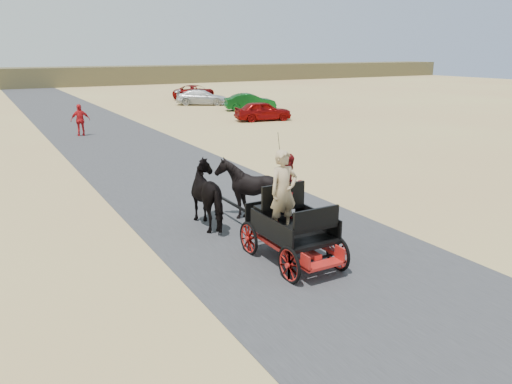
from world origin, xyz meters
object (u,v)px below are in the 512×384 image
pedestrian (80,120)px  car_a (263,111)px  carriage (291,246)px  horse_right (248,189)px  car_b (250,102)px  car_d (195,92)px  horse_left (212,195)px  car_c (202,97)px

pedestrian → car_a: bearing=-175.2°
carriage → horse_right: bearing=79.6°
carriage → car_a: size_ratio=0.64×
car_a → car_b: car_b is taller
car_a → car_b: 5.91m
car_a → car_d: car_d is taller
car_d → pedestrian: bearing=105.9°
carriage → horse_right: size_ratio=1.41×
horse_left → pedestrian: 16.76m
horse_left → car_d: bearing=-112.0°
carriage → car_b: car_b is taller
horse_right → car_d: size_ratio=0.36×
carriage → car_a: car_a is taller
carriage → car_d: 38.87m
pedestrian → horse_right: bearing=97.0°
car_a → car_b: size_ratio=0.95×
carriage → horse_left: (-0.55, 3.00, 0.49)m
carriage → horse_left: horse_left is taller
car_b → car_d: (-0.07, 10.90, 0.01)m
car_b → horse_left: bearing=165.8°
car_b → car_c: car_b is taller
carriage → car_c: (11.47, 31.30, 0.28)m
horse_left → car_b: size_ratio=0.51×
car_c → car_d: 5.54m
car_d → car_c: bearing=128.7°
horse_left → car_c: horse_left is taller
carriage → car_d: car_d is taller
horse_right → car_b: (12.56, 22.72, -0.20)m
horse_left → pedestrian: (-0.17, 16.76, 0.02)m
pedestrian → car_b: 15.06m
carriage → car_c: 33.34m
carriage → car_d: bearing=70.4°
car_a → car_c: 11.13m
car_b → car_d: car_d is taller
car_c → pedestrian: bearing=163.3°
horse_left → car_d: size_ratio=0.42×
car_c → carriage: bearing=-170.3°
horse_right → carriage: bearing=79.6°
car_a → car_d: (1.99, 16.44, 0.02)m
pedestrian → car_b: (13.82, 5.96, -0.21)m
horse_right → pedestrian: 16.81m
pedestrian → car_a: pedestrian is taller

